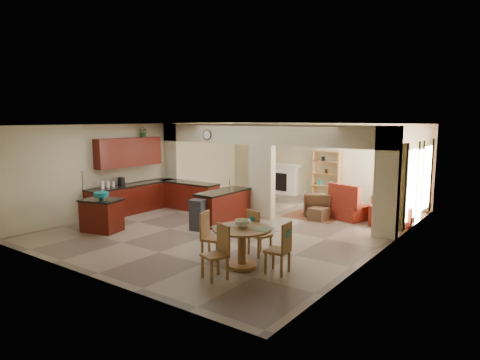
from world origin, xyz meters
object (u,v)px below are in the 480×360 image
Objects in this scene: armchair at (317,204)px; dining_table at (242,241)px; kitchen_island at (102,215)px; sofa at (396,204)px.

dining_table is at bearing 72.96° from armchair.
dining_table is (4.61, -0.05, 0.09)m from kitchen_island.
sofa reaches higher than dining_table.
sofa is 3.48× the size of armchair.
sofa is at bearing 31.90° from kitchen_island.
kitchen_island reaches higher than dining_table.
dining_table reaches higher than armchair.
kitchen_island is at bearing 127.01° from sofa.
sofa reaches higher than armchair.
dining_table is 0.42× the size of sofa.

